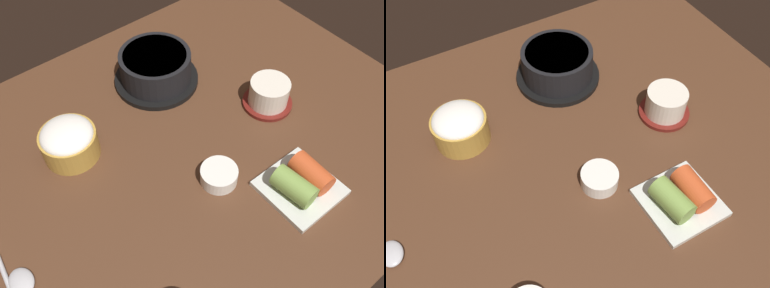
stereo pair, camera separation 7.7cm
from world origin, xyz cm
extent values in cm
cube|color=#4C2D1C|center=(0.00, 0.00, 1.00)|extent=(100.00, 76.00, 2.00)
cylinder|color=black|center=(8.40, 17.82, 2.55)|extent=(17.55, 17.55, 1.10)
cylinder|color=black|center=(8.40, 17.82, 6.11)|extent=(14.67, 14.67, 6.01)
cylinder|color=#D15619|center=(8.40, 17.82, 8.82)|extent=(12.91, 12.91, 0.60)
cylinder|color=#B78C38|center=(-14.93, 11.98, 4.65)|extent=(10.24, 10.24, 5.30)
ellipsoid|color=white|center=(-14.93, 11.98, 7.30)|extent=(9.42, 9.42, 3.59)
cylinder|color=maroon|center=(21.77, -1.63, 2.40)|extent=(9.96, 9.96, 0.80)
cylinder|color=silver|center=(21.77, -1.63, 5.29)|extent=(7.83, 7.83, 4.97)
cylinder|color=#C6D18C|center=(21.77, -1.63, 7.47)|extent=(6.66, 6.66, 0.40)
cylinder|color=white|center=(2.08, -9.34, 3.40)|extent=(6.59, 6.59, 2.81)
cylinder|color=#B73323|center=(2.08, -9.34, 4.51)|extent=(5.41, 5.41, 0.50)
cube|color=silver|center=(11.64, -19.63, 2.50)|extent=(12.17, 12.17, 1.00)
cylinder|color=#7A9E47|center=(9.51, -19.63, 5.05)|extent=(4.86, 7.70, 4.09)
cylinder|color=#C64C23|center=(13.77, -19.63, 5.05)|extent=(4.39, 7.46, 4.09)
ellipsoid|color=#B7B7BC|center=(-32.86, -4.90, 2.72)|extent=(3.60, 4.68, 1.26)
camera|label=1|loc=(-28.13, -39.26, 65.64)|focal=40.51mm
camera|label=2|loc=(-21.75, -43.61, 65.64)|focal=40.51mm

